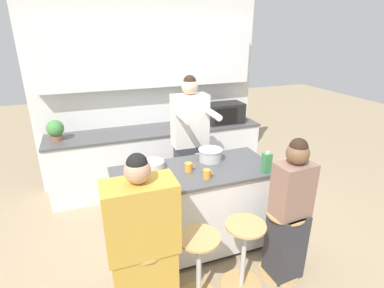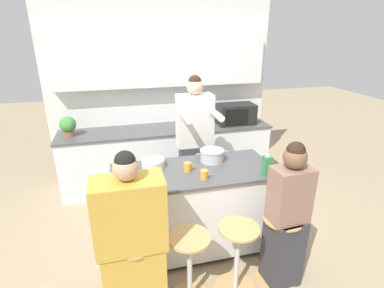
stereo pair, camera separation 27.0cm
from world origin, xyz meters
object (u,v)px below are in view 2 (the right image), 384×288
object	(u,v)px
person_seated_near	(286,222)
potted_plant	(68,126)
bar_stool_center_left	(190,268)
cooking_pot	(212,155)
coffee_cup_far	(204,175)
person_cooking	(195,150)
bar_stool_center_right	(237,258)
juice_carton	(267,166)
kitchen_island	(194,209)
coffee_cup_near	(188,167)
bar_stool_rightmost	(280,248)
bar_stool_leftmost	(137,275)
microwave	(236,114)
fruit_bowl	(153,163)
person_wrapped_blanket	(132,244)

from	to	relation	value
person_seated_near	potted_plant	world-z (taller)	person_seated_near
bar_stool_center_left	cooking_pot	distance (m)	1.14
person_seated_near	coffee_cup_far	world-z (taller)	person_seated_near
person_cooking	cooking_pot	bearing A→B (deg)	-81.41
bar_stool_center_right	juice_carton	bearing A→B (deg)	42.38
bar_stool_center_left	cooking_pot	world-z (taller)	cooking_pot
cooking_pot	kitchen_island	bearing A→B (deg)	-145.99
potted_plant	coffee_cup_near	bearing A→B (deg)	-50.04
bar_stool_center_left	potted_plant	distance (m)	2.55
person_seated_near	juice_carton	world-z (taller)	person_seated_near
bar_stool_rightmost	coffee_cup_far	distance (m)	0.96
coffee_cup_far	bar_stool_center_right	bearing A→B (deg)	-69.81
bar_stool_leftmost	potted_plant	world-z (taller)	potted_plant
bar_stool_center_left	microwave	size ratio (longest dim) A/B	1.21
kitchen_island	bar_stool_leftmost	size ratio (longest dim) A/B	2.39
juice_carton	kitchen_island	bearing A→B (deg)	156.21
coffee_cup_near	bar_stool_leftmost	bearing A→B (deg)	-132.59
person_seated_near	bar_stool_center_left	bearing A→B (deg)	176.96
person_seated_near	coffee_cup_near	world-z (taller)	person_seated_near
bar_stool_center_left	bar_stool_leftmost	bearing A→B (deg)	174.87
juice_carton	bar_stool_leftmost	bearing A→B (deg)	-164.48
coffee_cup_near	potted_plant	bearing A→B (deg)	129.96
fruit_bowl	potted_plant	bearing A→B (deg)	125.49
person_wrapped_blanket	coffee_cup_near	distance (m)	0.94
juice_carton	potted_plant	bearing A→B (deg)	137.77
coffee_cup_far	microwave	xyz separation A→B (m)	(1.00, 1.67, 0.07)
person_cooking	coffee_cup_far	bearing A→B (deg)	-98.34
bar_stool_center_right	fruit_bowl	bearing A→B (deg)	125.35
bar_stool_center_left	coffee_cup_near	size ratio (longest dim) A/B	6.25
cooking_pot	coffee_cup_near	distance (m)	0.35
bar_stool_rightmost	person_wrapped_blanket	world-z (taller)	person_wrapped_blanket
cooking_pot	coffee_cup_far	bearing A→B (deg)	-117.86
person_wrapped_blanket	fruit_bowl	xyz separation A→B (m)	(0.28, 0.84, 0.28)
microwave	person_cooking	bearing A→B (deg)	-135.62
fruit_bowl	cooking_pot	bearing A→B (deg)	-1.05
bar_stool_center_left	bar_stool_rightmost	xyz separation A→B (m)	(0.86, 0.04, 0.00)
bar_stool_center_right	fruit_bowl	distance (m)	1.20
fruit_bowl	bar_stool_center_right	bearing A→B (deg)	-54.65
coffee_cup_near	microwave	world-z (taller)	microwave
bar_stool_leftmost	cooking_pot	size ratio (longest dim) A/B	1.97
person_cooking	coffee_cup_near	bearing A→B (deg)	-110.42
person_seated_near	coffee_cup_far	xyz separation A→B (m)	(-0.62, 0.46, 0.31)
bar_stool_center_left	cooking_pot	xyz separation A→B (m)	(0.45, 0.84, 0.63)
person_seated_near	juice_carton	distance (m)	0.53
person_seated_near	fruit_bowl	distance (m)	1.37
person_wrapped_blanket	bar_stool_rightmost	bearing A→B (deg)	1.39
bar_stool_center_left	bar_stool_center_right	world-z (taller)	same
bar_stool_center_left	person_wrapped_blanket	world-z (taller)	person_wrapped_blanket
bar_stool_center_left	microwave	world-z (taller)	microwave
bar_stool_rightmost	person_wrapped_blanket	distance (m)	1.35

